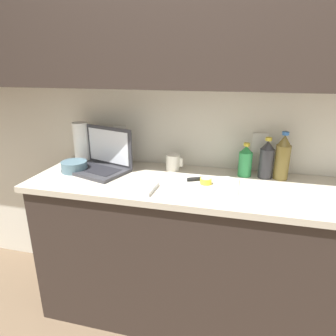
{
  "coord_description": "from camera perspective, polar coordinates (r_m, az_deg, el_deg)",
  "views": [
    {
      "loc": [
        0.07,
        -1.55,
        1.54
      ],
      "look_at": [
        -0.32,
        -0.01,
        1.0
      ],
      "focal_mm": 32.0,
      "sensor_mm": 36.0,
      "label": 1
    }
  ],
  "objects": [
    {
      "name": "dish_towel",
      "position": [
        1.61,
        -6.39,
        -3.61
      ],
      "size": [
        0.23,
        0.17,
        0.02
      ],
      "primitive_type": "cube",
      "rotation": [
        0.0,
        0.0,
        -0.04
      ],
      "color": "white",
      "rests_on": "counter_unit"
    },
    {
      "name": "bottle_green_soda",
      "position": [
        1.82,
        20.97,
        1.83
      ],
      "size": [
        0.08,
        0.08,
        0.28
      ],
      "color": "olive",
      "rests_on": "counter_unit"
    },
    {
      "name": "measuring_cup",
      "position": [
        1.87,
        0.92,
        1.09
      ],
      "size": [
        0.11,
        0.09,
        0.1
      ],
      "color": "silver",
      "rests_on": "counter_unit"
    },
    {
      "name": "wall_back",
      "position": [
        1.78,
        12.67,
        19.08
      ],
      "size": [
        5.2,
        0.38,
        2.6
      ],
      "color": "silver",
      "rests_on": "ground_plane"
    },
    {
      "name": "paper_towel_roll",
      "position": [
        2.09,
        -16.09,
        4.68
      ],
      "size": [
        0.11,
        0.11,
        0.27
      ],
      "color": "white",
      "rests_on": "counter_unit"
    },
    {
      "name": "bowl_white",
      "position": [
        1.94,
        -17.41,
        0.29
      ],
      "size": [
        0.16,
        0.16,
        0.07
      ],
      "color": "slate",
      "rests_on": "counter_unit"
    },
    {
      "name": "ground_plane",
      "position": [
        2.19,
        9.15,
        -26.11
      ],
      "size": [
        12.0,
        12.0,
        0.0
      ],
      "primitive_type": "plane",
      "color": "brown",
      "rests_on": "ground"
    },
    {
      "name": "knife",
      "position": [
        1.71,
        6.42,
        -2.04
      ],
      "size": [
        0.24,
        0.15,
        0.02
      ],
      "rotation": [
        0.0,
        0.0,
        0.49
      ],
      "color": "silver",
      "rests_on": "cutting_board"
    },
    {
      "name": "bottle_water_clear",
      "position": [
        1.82,
        14.51,
        1.26
      ],
      "size": [
        0.08,
        0.08,
        0.2
      ],
      "color": "#2D934C",
      "rests_on": "counter_unit"
    },
    {
      "name": "cutting_board",
      "position": [
        1.68,
        6.77,
        -2.91
      ],
      "size": [
        0.38,
        0.23,
        0.01
      ],
      "primitive_type": "cube",
      "color": "silver",
      "rests_on": "counter_unit"
    },
    {
      "name": "laptop",
      "position": [
        1.91,
        -12.52,
        1.4
      ],
      "size": [
        0.42,
        0.35,
        0.26
      ],
      "rotation": [
        0.0,
        0.0,
        -0.31
      ],
      "color": "#333338",
      "rests_on": "counter_unit"
    },
    {
      "name": "bottle_oil_tall",
      "position": [
        1.82,
        18.24,
        1.53
      ],
      "size": [
        0.08,
        0.08,
        0.24
      ],
      "color": "#333338",
      "rests_on": "counter_unit"
    },
    {
      "name": "lemon_half_cut",
      "position": [
        1.65,
        7.22,
        -2.47
      ],
      "size": [
        0.06,
        0.06,
        0.03
      ],
      "color": "yellow",
      "rests_on": "cutting_board"
    },
    {
      "name": "counter_unit",
      "position": [
        1.89,
        10.54,
        -16.02
      ],
      "size": [
        2.23,
        0.6,
        0.92
      ],
      "color": "#332823",
      "rests_on": "ground_plane"
    }
  ]
}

